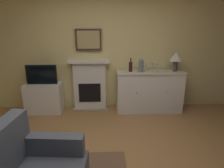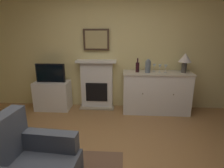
{
  "view_description": "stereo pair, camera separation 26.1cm",
  "coord_description": "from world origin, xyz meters",
  "px_view_note": "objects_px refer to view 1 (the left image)",
  "views": [
    {
      "loc": [
        -0.02,
        -1.96,
        1.74
      ],
      "look_at": [
        0.08,
        0.55,
        1.0
      ],
      "focal_mm": 29.93,
      "sensor_mm": 36.0,
      "label": 1
    },
    {
      "loc": [
        0.24,
        -1.95,
        1.74
      ],
      "look_at": [
        0.08,
        0.55,
        1.0
      ],
      "focal_mm": 29.93,
      "sensor_mm": 36.0,
      "label": 2
    }
  ],
  "objects_px": {
    "sideboard_cabinet": "(149,91)",
    "table_lamp": "(176,58)",
    "wine_glass_center": "(152,66)",
    "tv_set": "(42,75)",
    "fireplace_unit": "(90,85)",
    "wine_bottle": "(131,67)",
    "framed_picture": "(88,40)",
    "wine_glass_left": "(147,65)",
    "wine_glass_right": "(158,66)",
    "vase_decorative": "(141,65)",
    "tv_cabinet": "(44,98)"
  },
  "relations": [
    {
      "from": "fireplace_unit",
      "to": "wine_bottle",
      "type": "distance_m",
      "value": 1.0
    },
    {
      "from": "framed_picture",
      "to": "tv_cabinet",
      "type": "distance_m",
      "value": 1.57
    },
    {
      "from": "fireplace_unit",
      "to": "wine_glass_right",
      "type": "distance_m",
      "value": 1.53
    },
    {
      "from": "sideboard_cabinet",
      "to": "wine_glass_center",
      "type": "relative_size",
      "value": 8.61
    },
    {
      "from": "vase_decorative",
      "to": "table_lamp",
      "type": "bearing_deg",
      "value": 3.88
    },
    {
      "from": "framed_picture",
      "to": "wine_bottle",
      "type": "bearing_deg",
      "value": -14.77
    },
    {
      "from": "framed_picture",
      "to": "tv_cabinet",
      "type": "bearing_deg",
      "value": -167.99
    },
    {
      "from": "wine_bottle",
      "to": "vase_decorative",
      "type": "relative_size",
      "value": 1.03
    },
    {
      "from": "wine_glass_right",
      "to": "tv_cabinet",
      "type": "height_order",
      "value": "wine_glass_right"
    },
    {
      "from": "framed_picture",
      "to": "wine_glass_left",
      "type": "bearing_deg",
      "value": -8.54
    },
    {
      "from": "wine_bottle",
      "to": "tv_set",
      "type": "height_order",
      "value": "wine_bottle"
    },
    {
      "from": "tv_cabinet",
      "to": "vase_decorative",
      "type": "bearing_deg",
      "value": -1.81
    },
    {
      "from": "sideboard_cabinet",
      "to": "table_lamp",
      "type": "distance_m",
      "value": 0.89
    },
    {
      "from": "wine_bottle",
      "to": "wine_glass_right",
      "type": "xyz_separation_m",
      "value": [
        0.57,
        -0.02,
        0.01
      ]
    },
    {
      "from": "fireplace_unit",
      "to": "tv_set",
      "type": "relative_size",
      "value": 1.77
    },
    {
      "from": "table_lamp",
      "to": "tv_cabinet",
      "type": "distance_m",
      "value": 2.92
    },
    {
      "from": "table_lamp",
      "to": "wine_glass_right",
      "type": "bearing_deg",
      "value": -175.01
    },
    {
      "from": "table_lamp",
      "to": "tv_set",
      "type": "relative_size",
      "value": 0.65
    },
    {
      "from": "wine_glass_center",
      "to": "tv_cabinet",
      "type": "relative_size",
      "value": 0.22
    },
    {
      "from": "sideboard_cabinet",
      "to": "table_lamp",
      "type": "height_order",
      "value": "table_lamp"
    },
    {
      "from": "tv_cabinet",
      "to": "table_lamp",
      "type": "bearing_deg",
      "value": -0.31
    },
    {
      "from": "fireplace_unit",
      "to": "wine_glass_center",
      "type": "distance_m",
      "value": 1.42
    },
    {
      "from": "table_lamp",
      "to": "wine_glass_center",
      "type": "xyz_separation_m",
      "value": [
        -0.49,
        -0.01,
        -0.16
      ]
    },
    {
      "from": "wine_glass_left",
      "to": "wine_glass_center",
      "type": "xyz_separation_m",
      "value": [
        0.11,
        -0.05,
        0.0
      ]
    },
    {
      "from": "table_lamp",
      "to": "tv_cabinet",
      "type": "height_order",
      "value": "table_lamp"
    },
    {
      "from": "table_lamp",
      "to": "wine_glass_left",
      "type": "bearing_deg",
      "value": 176.32
    },
    {
      "from": "fireplace_unit",
      "to": "sideboard_cabinet",
      "type": "distance_m",
      "value": 1.31
    },
    {
      "from": "fireplace_unit",
      "to": "tv_cabinet",
      "type": "height_order",
      "value": "fireplace_unit"
    },
    {
      "from": "wine_bottle",
      "to": "wine_glass_left",
      "type": "height_order",
      "value": "wine_bottle"
    },
    {
      "from": "table_lamp",
      "to": "wine_glass_left",
      "type": "height_order",
      "value": "table_lamp"
    },
    {
      "from": "table_lamp",
      "to": "vase_decorative",
      "type": "relative_size",
      "value": 1.42
    },
    {
      "from": "fireplace_unit",
      "to": "table_lamp",
      "type": "height_order",
      "value": "table_lamp"
    },
    {
      "from": "wine_bottle",
      "to": "fireplace_unit",
      "type": "bearing_deg",
      "value": 168.02
    },
    {
      "from": "sideboard_cabinet",
      "to": "wine_glass_center",
      "type": "xyz_separation_m",
      "value": [
        0.04,
        -0.01,
        0.56
      ]
    },
    {
      "from": "wine_glass_center",
      "to": "wine_glass_left",
      "type": "bearing_deg",
      "value": 157.41
    },
    {
      "from": "framed_picture",
      "to": "wine_bottle",
      "type": "xyz_separation_m",
      "value": [
        0.88,
        -0.23,
        -0.53
      ]
    },
    {
      "from": "wine_glass_left",
      "to": "vase_decorative",
      "type": "distance_m",
      "value": 0.17
    },
    {
      "from": "fireplace_unit",
      "to": "wine_bottle",
      "type": "bearing_deg",
      "value": -11.98
    },
    {
      "from": "wine_bottle",
      "to": "wine_glass_left",
      "type": "distance_m",
      "value": 0.35
    },
    {
      "from": "wine_glass_center",
      "to": "tv_cabinet",
      "type": "height_order",
      "value": "wine_glass_center"
    },
    {
      "from": "wine_glass_center",
      "to": "tv_cabinet",
      "type": "xyz_separation_m",
      "value": [
        -2.31,
        0.02,
        -0.69
      ]
    },
    {
      "from": "sideboard_cabinet",
      "to": "wine_glass_left",
      "type": "height_order",
      "value": "wine_glass_left"
    },
    {
      "from": "framed_picture",
      "to": "tv_cabinet",
      "type": "height_order",
      "value": "framed_picture"
    },
    {
      "from": "table_lamp",
      "to": "tv_set",
      "type": "height_order",
      "value": "table_lamp"
    },
    {
      "from": "framed_picture",
      "to": "wine_glass_left",
      "type": "relative_size",
      "value": 3.33
    },
    {
      "from": "framed_picture",
      "to": "wine_glass_center",
      "type": "xyz_separation_m",
      "value": [
        1.34,
        -0.23,
        -0.52
      ]
    },
    {
      "from": "table_lamp",
      "to": "wine_bottle",
      "type": "xyz_separation_m",
      "value": [
        -0.95,
        -0.01,
        -0.17
      ]
    },
    {
      "from": "fireplace_unit",
      "to": "table_lamp",
      "type": "relative_size",
      "value": 2.75
    },
    {
      "from": "framed_picture",
      "to": "wine_glass_left",
      "type": "distance_m",
      "value": 1.34
    },
    {
      "from": "table_lamp",
      "to": "tv_set",
      "type": "bearing_deg",
      "value": -179.83
    }
  ]
}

